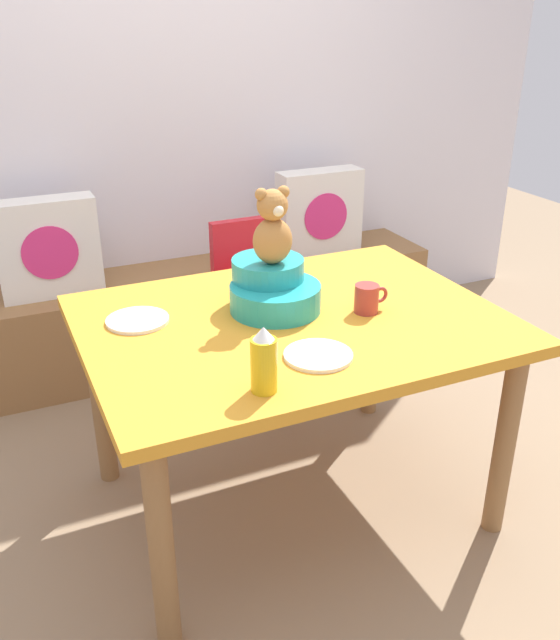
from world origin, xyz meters
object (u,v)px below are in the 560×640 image
at_px(pillow_floral_right, 319,213).
at_px(dining_table, 293,344).
at_px(highchair, 254,285).
at_px(infant_seat_teal, 273,288).
at_px(pillow_floral_left, 48,248).
at_px(teddy_bear, 273,228).
at_px(coffee_mug, 367,298).
at_px(dinner_plate_near, 138,320).
at_px(dinner_plate_far, 318,355).
at_px(ketchup_bottle, 264,361).

height_order(pillow_floral_right, dining_table, pillow_floral_right).
height_order(dining_table, highchair, highchair).
bearing_deg(infant_seat_teal, highchair, 72.61).
relative_size(pillow_floral_left, teddy_bear, 1.76).
distance_m(highchair, coffee_mug, 0.92).
height_order(pillow_floral_left, highchair, pillow_floral_left).
distance_m(dinner_plate_near, dinner_plate_far, 0.61).
height_order(ketchup_bottle, dinner_plate_far, ketchup_bottle).
xyz_separation_m(pillow_floral_right, coffee_mug, (-0.49, -1.29, 0.11)).
relative_size(infant_seat_teal, teddy_bear, 1.32).
bearing_deg(dinner_plate_near, teddy_bear, -10.15).
height_order(pillow_floral_left, dining_table, pillow_floral_left).
distance_m(dining_table, teddy_bear, 0.39).
relative_size(coffee_mug, dinner_plate_far, 0.60).
height_order(infant_seat_teal, dinner_plate_far, infant_seat_teal).
bearing_deg(coffee_mug, infant_seat_teal, 150.02).
bearing_deg(dining_table, infant_seat_teal, 105.24).
relative_size(pillow_floral_left, infant_seat_teal, 1.33).
distance_m(teddy_bear, dinner_plate_far, 0.46).
distance_m(teddy_bear, coffee_mug, 0.39).
xyz_separation_m(pillow_floral_left, infant_seat_teal, (0.59, -1.14, 0.13)).
bearing_deg(infant_seat_teal, coffee_mug, -29.98).
relative_size(pillow_floral_right, dinner_plate_near, 2.20).
bearing_deg(dinner_plate_far, dining_table, 79.84).
height_order(dinner_plate_near, dinner_plate_far, same).
relative_size(dining_table, infant_seat_teal, 4.06).
distance_m(highchair, infant_seat_teal, 0.81).
distance_m(pillow_floral_right, dinner_plate_far, 1.70).
relative_size(highchair, coffee_mug, 6.58).
height_order(pillow_floral_left, teddy_bear, teddy_bear).
height_order(pillow_floral_left, ketchup_bottle, ketchup_bottle).
bearing_deg(dining_table, ketchup_bottle, -124.64).
bearing_deg(teddy_bear, dinner_plate_far, -93.46).
relative_size(ketchup_bottle, dinner_plate_far, 0.92).
bearing_deg(coffee_mug, pillow_floral_right, 69.04).
xyz_separation_m(teddy_bear, dinner_plate_far, (-0.02, -0.37, -0.27)).
bearing_deg(dinner_plate_far, pillow_floral_right, 62.48).
bearing_deg(dining_table, pillow_floral_right, 59.16).
relative_size(highchair, infant_seat_teal, 2.39).
distance_m(teddy_bear, ketchup_bottle, 0.57).
bearing_deg(coffee_mug, ketchup_bottle, -147.29).
bearing_deg(ketchup_bottle, dining_table, 55.36).
height_order(teddy_bear, ketchup_bottle, teddy_bear).
bearing_deg(dining_table, highchair, 76.35).
bearing_deg(pillow_floral_left, teddy_bear, -62.64).
distance_m(infant_seat_teal, teddy_bear, 0.21).
xyz_separation_m(pillow_floral_right, dinner_plate_far, (-0.79, -1.51, 0.07)).
height_order(pillow_floral_right, highchair, pillow_floral_right).
xyz_separation_m(pillow_floral_right, ketchup_bottle, (-1.00, -1.62, 0.15)).
relative_size(dining_table, dinner_plate_far, 6.70).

